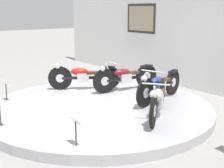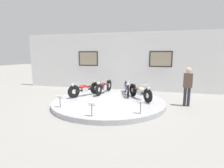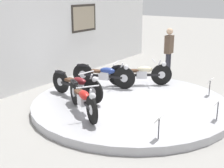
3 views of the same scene
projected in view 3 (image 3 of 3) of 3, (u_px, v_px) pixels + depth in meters
ground_plane at (131, 107)px, 8.48m from camera, size 60.00×60.00×0.00m
display_platform at (131, 104)px, 8.46m from camera, size 5.30×5.30×0.19m
back_wall at (34, 29)px, 9.87m from camera, size 14.00×0.22×3.76m
motorcycle_red at (83, 98)px, 7.42m from camera, size 1.14×1.71×0.81m
motorcycle_maroon at (77, 84)px, 8.52m from camera, size 0.54×2.00×0.81m
motorcycle_blue at (104, 74)px, 9.54m from camera, size 0.66×1.97×0.81m
motorcycle_cream at (141, 73)px, 9.72m from camera, size 1.25×1.64×0.80m
info_placard_front_left at (159, 122)px, 6.16m from camera, size 0.26×0.11×0.51m
info_placard_front_centre at (218, 105)px, 7.09m from camera, size 0.26×0.11×0.51m
info_placard_front_right at (210, 83)px, 8.77m from camera, size 0.26×0.11×0.51m
visitor_standing at (169, 49)px, 11.30m from camera, size 0.36×0.23×1.78m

